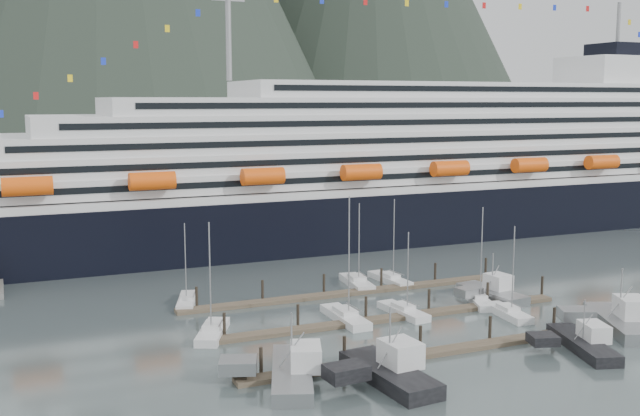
{
  "coord_description": "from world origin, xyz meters",
  "views": [
    {
      "loc": [
        -48.31,
        -75.73,
        27.01
      ],
      "look_at": [
        -6.49,
        22.0,
        11.51
      ],
      "focal_mm": 42.0,
      "sensor_mm": 36.0,
      "label": 1
    }
  ],
  "objects_px": {
    "sailboat_f": "(357,283)",
    "trawler_b": "(388,372)",
    "sailboat_g": "(390,280)",
    "trawler_d": "(618,321)",
    "sailboat_e": "(187,301)",
    "sailboat_h": "(508,313)",
    "trawler_c": "(582,342)",
    "trawler_a": "(290,371)",
    "sailboat_c": "(403,312)",
    "cruise_ship": "(422,174)",
    "sailboat_d": "(478,300)",
    "trawler_e": "(491,293)",
    "sailboat_a": "(213,332)",
    "sailboat_b": "(345,317)"
  },
  "relations": [
    {
      "from": "sailboat_h",
      "to": "trawler_c",
      "type": "xyz_separation_m",
      "value": [
        -0.51,
        -13.54,
        0.41
      ]
    },
    {
      "from": "sailboat_e",
      "to": "sailboat_h",
      "type": "relative_size",
      "value": 0.95
    },
    {
      "from": "sailboat_d",
      "to": "trawler_e",
      "type": "distance_m",
      "value": 2.86
    },
    {
      "from": "trawler_c",
      "to": "trawler_e",
      "type": "bearing_deg",
      "value": 6.9
    },
    {
      "from": "sailboat_f",
      "to": "trawler_b",
      "type": "relative_size",
      "value": 0.99
    },
    {
      "from": "sailboat_b",
      "to": "trawler_b",
      "type": "bearing_deg",
      "value": 166.93
    },
    {
      "from": "sailboat_b",
      "to": "trawler_a",
      "type": "relative_size",
      "value": 1.14
    },
    {
      "from": "sailboat_c",
      "to": "sailboat_h",
      "type": "relative_size",
      "value": 0.93
    },
    {
      "from": "sailboat_c",
      "to": "trawler_b",
      "type": "distance_m",
      "value": 23.1
    },
    {
      "from": "sailboat_b",
      "to": "sailboat_g",
      "type": "relative_size",
      "value": 1.23
    },
    {
      "from": "trawler_a",
      "to": "trawler_e",
      "type": "height_order",
      "value": "trawler_a"
    },
    {
      "from": "trawler_c",
      "to": "trawler_a",
      "type": "bearing_deg",
      "value": 99.14
    },
    {
      "from": "sailboat_b",
      "to": "trawler_d",
      "type": "bearing_deg",
      "value": -118.74
    },
    {
      "from": "sailboat_g",
      "to": "sailboat_h",
      "type": "bearing_deg",
      "value": -170.15
    },
    {
      "from": "trawler_e",
      "to": "sailboat_g",
      "type": "bearing_deg",
      "value": 22.93
    },
    {
      "from": "sailboat_a",
      "to": "sailboat_d",
      "type": "xyz_separation_m",
      "value": [
        36.38,
        -0.18,
        -0.03
      ]
    },
    {
      "from": "cruise_ship",
      "to": "trawler_b",
      "type": "relative_size",
      "value": 16.31
    },
    {
      "from": "sailboat_f",
      "to": "sailboat_c",
      "type": "bearing_deg",
      "value": -176.39
    },
    {
      "from": "sailboat_d",
      "to": "trawler_c",
      "type": "height_order",
      "value": "sailboat_d"
    },
    {
      "from": "cruise_ship",
      "to": "trawler_e",
      "type": "relative_size",
      "value": 18.83
    },
    {
      "from": "trawler_b",
      "to": "sailboat_a",
      "type": "bearing_deg",
      "value": 25.28
    },
    {
      "from": "sailboat_a",
      "to": "trawler_d",
      "type": "distance_m",
      "value": 47.76
    },
    {
      "from": "sailboat_h",
      "to": "trawler_d",
      "type": "xyz_separation_m",
      "value": [
        8.69,
        -9.47,
        0.59
      ]
    },
    {
      "from": "cruise_ship",
      "to": "sailboat_c",
      "type": "relative_size",
      "value": 18.82
    },
    {
      "from": "sailboat_c",
      "to": "sailboat_f",
      "type": "distance_m",
      "value": 15.69
    },
    {
      "from": "cruise_ship",
      "to": "sailboat_g",
      "type": "relative_size",
      "value": 16.18
    },
    {
      "from": "cruise_ship",
      "to": "trawler_e",
      "type": "bearing_deg",
      "value": -110.18
    },
    {
      "from": "trawler_e",
      "to": "trawler_a",
      "type": "bearing_deg",
      "value": 108.16
    },
    {
      "from": "sailboat_f",
      "to": "trawler_a",
      "type": "distance_m",
      "value": 38.14
    },
    {
      "from": "sailboat_d",
      "to": "trawler_d",
      "type": "relative_size",
      "value": 0.96
    },
    {
      "from": "sailboat_e",
      "to": "trawler_a",
      "type": "relative_size",
      "value": 0.81
    },
    {
      "from": "trawler_d",
      "to": "sailboat_b",
      "type": "bearing_deg",
      "value": 84.35
    },
    {
      "from": "sailboat_d",
      "to": "trawler_e",
      "type": "relative_size",
      "value": 1.21
    },
    {
      "from": "trawler_a",
      "to": "trawler_c",
      "type": "relative_size",
      "value": 1.13
    },
    {
      "from": "sailboat_f",
      "to": "trawler_a",
      "type": "xyz_separation_m",
      "value": [
        -22.24,
        -30.98,
        0.52
      ]
    },
    {
      "from": "sailboat_h",
      "to": "trawler_a",
      "type": "relative_size",
      "value": 0.85
    },
    {
      "from": "sailboat_h",
      "to": "sailboat_d",
      "type": "bearing_deg",
      "value": 3.56
    },
    {
      "from": "sailboat_d",
      "to": "trawler_d",
      "type": "xyz_separation_m",
      "value": [
        8.48,
        -16.2,
        0.59
      ]
    },
    {
      "from": "sailboat_g",
      "to": "trawler_b",
      "type": "xyz_separation_m",
      "value": [
        -19.18,
        -35.0,
        0.6
      ]
    },
    {
      "from": "sailboat_e",
      "to": "sailboat_f",
      "type": "bearing_deg",
      "value": -72.07
    },
    {
      "from": "sailboat_a",
      "to": "sailboat_c",
      "type": "relative_size",
      "value": 1.24
    },
    {
      "from": "trawler_a",
      "to": "trawler_b",
      "type": "height_order",
      "value": "trawler_b"
    },
    {
      "from": "sailboat_e",
      "to": "trawler_c",
      "type": "relative_size",
      "value": 0.92
    },
    {
      "from": "sailboat_c",
      "to": "trawler_a",
      "type": "height_order",
      "value": "sailboat_c"
    },
    {
      "from": "trawler_a",
      "to": "trawler_e",
      "type": "bearing_deg",
      "value": -44.18
    },
    {
      "from": "sailboat_g",
      "to": "trawler_d",
      "type": "relative_size",
      "value": 0.92
    },
    {
      "from": "sailboat_f",
      "to": "trawler_b",
      "type": "bearing_deg",
      "value": 166.21
    },
    {
      "from": "sailboat_a",
      "to": "sailboat_c",
      "type": "xyz_separation_m",
      "value": [
        24.41,
        -1.16,
        -0.03
      ]
    },
    {
      "from": "sailboat_c",
      "to": "trawler_a",
      "type": "xyz_separation_m",
      "value": [
        -21.16,
        -15.32,
        0.54
      ]
    },
    {
      "from": "sailboat_d",
      "to": "sailboat_g",
      "type": "xyz_separation_m",
      "value": [
        -5.4,
        14.68,
        0.0
      ]
    }
  ]
}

